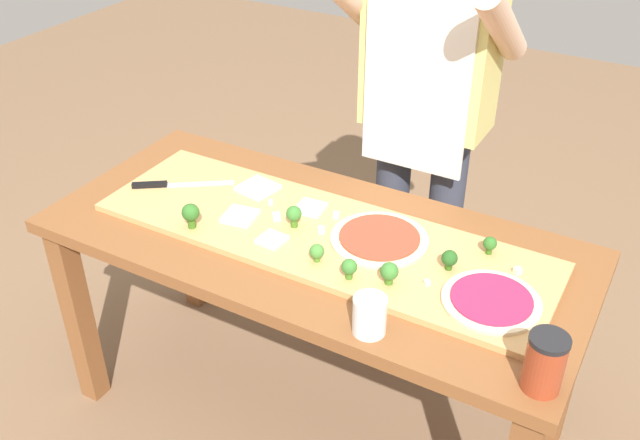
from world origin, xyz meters
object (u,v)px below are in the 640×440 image
(broccoli_floret_front_mid, at_px, (294,214))
(cook_center, at_px, (427,97))
(broccoli_floret_back_right, at_px, (317,252))
(cheese_crumble_b, at_px, (270,202))
(flour_cup, at_px, (369,317))
(sauce_jar, at_px, (545,363))
(cheese_crumble_f, at_px, (518,271))
(broccoli_floret_center_right, at_px, (450,259))
(pizza_slice_near_right, at_px, (272,240))
(cheese_crumble_c, at_px, (321,231))
(pizza_whole_beet_magenta, at_px, (491,300))
(broccoli_floret_back_left, at_px, (349,267))
(chefs_knife, at_px, (169,184))
(pizza_slice_far_left, at_px, (311,208))
(cheese_crumble_a, at_px, (276,217))
(pizza_slice_near_left, at_px, (240,216))
(broccoli_floret_front_right, at_px, (490,244))
(broccoli_floret_center_left, at_px, (389,272))
(pizza_whole_tomato_red, at_px, (379,239))
(prep_table, at_px, (314,265))
(pizza_slice_far_right, at_px, (258,188))
(cheese_crumble_d, at_px, (427,283))
(broccoli_floret_back_mid, at_px, (191,214))
(cheese_crumble_e, at_px, (336,215))

(broccoli_floret_front_mid, xyz_separation_m, cook_center, (0.17, 0.55, 0.19))
(broccoli_floret_back_right, distance_m, cheese_crumble_b, 0.32)
(flour_cup, bearing_deg, sauce_jar, 3.03)
(cheese_crumble_f, bearing_deg, broccoli_floret_center_right, -156.88)
(pizza_slice_near_right, xyz_separation_m, cheese_crumble_b, (-0.11, 0.16, 0.00))
(cheese_crumble_c, bearing_deg, pizza_whole_beet_magenta, -6.52)
(broccoli_floret_back_left, bearing_deg, chefs_knife, 168.85)
(pizza_slice_far_left, height_order, cheese_crumble_a, cheese_crumble_a)
(chefs_knife, height_order, pizza_slice_near_left, chefs_knife)
(broccoli_floret_front_right, bearing_deg, flour_cup, -110.16)
(pizza_slice_far_left, xyz_separation_m, cheese_crumble_c, (0.09, -0.10, 0.00))
(cheese_crumble_f, bearing_deg, broccoli_floret_back_left, -147.95)
(broccoli_floret_center_left, bearing_deg, sauce_jar, -18.82)
(pizza_slice_near_left, xyz_separation_m, broccoli_floret_center_right, (0.63, 0.07, 0.03))
(pizza_whole_tomato_red, bearing_deg, cook_center, 99.16)
(prep_table, relative_size, broccoli_floret_center_right, 27.71)
(pizza_slice_near_left, relative_size, broccoli_floret_front_right, 1.78)
(sauce_jar, bearing_deg, broccoli_floret_center_right, 138.71)
(pizza_slice_far_right, height_order, flour_cup, flour_cup)
(prep_table, distance_m, cheese_crumble_d, 0.41)
(pizza_slice_near_right, height_order, cook_center, cook_center)
(broccoli_floret_back_mid, distance_m, flour_cup, 0.65)
(broccoli_floret_front_mid, height_order, broccoli_floret_back_right, broccoli_floret_front_mid)
(prep_table, distance_m, broccoli_floret_back_right, 0.22)
(pizza_slice_near_left, xyz_separation_m, broccoli_floret_back_right, (0.30, -0.07, 0.02))
(broccoli_floret_back_left, xyz_separation_m, broccoli_floret_front_right, (0.28, 0.29, -0.00))
(pizza_slice_near_right, relative_size, cheese_crumble_c, 3.81)
(prep_table, distance_m, flour_cup, 0.46)
(broccoli_floret_center_right, height_order, broccoli_floret_front_right, broccoli_floret_center_right)
(pizza_slice_near_left, height_order, broccoli_floret_front_right, broccoli_floret_front_right)
(cheese_crumble_b, bearing_deg, cheese_crumble_a, -46.22)
(broccoli_floret_back_right, xyz_separation_m, cheese_crumble_a, (-0.20, 0.12, -0.02))
(broccoli_floret_center_right, height_order, cheese_crumble_d, broccoli_floret_center_right)
(broccoli_floret_front_right, bearing_deg, chefs_knife, -171.78)
(cheese_crumble_e, xyz_separation_m, sauce_jar, (0.70, -0.36, 0.04))
(broccoli_floret_center_left, bearing_deg, prep_table, 158.01)
(pizza_slice_far_left, height_order, broccoli_floret_front_mid, broccoli_floret_front_mid)
(cheese_crumble_c, bearing_deg, sauce_jar, -20.51)
(broccoli_floret_back_mid, bearing_deg, prep_table, 27.00)
(broccoli_floret_front_right, bearing_deg, pizza_slice_near_right, -156.12)
(cheese_crumble_b, bearing_deg, broccoli_floret_back_right, -34.46)
(pizza_slice_near_left, xyz_separation_m, flour_cup, (0.54, -0.24, 0.02))
(pizza_slice_near_left, bearing_deg, cheese_crumble_d, -2.44)
(pizza_whole_beet_magenta, distance_m, cheese_crumble_a, 0.67)
(pizza_whole_tomato_red, height_order, broccoli_floret_center_right, broccoli_floret_center_right)
(pizza_slice_near_left, distance_m, cheese_crumble_d, 0.60)
(pizza_whole_beet_magenta, xyz_separation_m, pizza_whole_tomato_red, (-0.36, 0.11, -0.00))
(pizza_slice_far_left, distance_m, cheese_crumble_f, 0.63)
(pizza_slice_near_left, relative_size, pizza_slice_far_right, 0.87)
(broccoli_floret_back_mid, height_order, broccoli_floret_front_right, broccoli_floret_back_mid)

